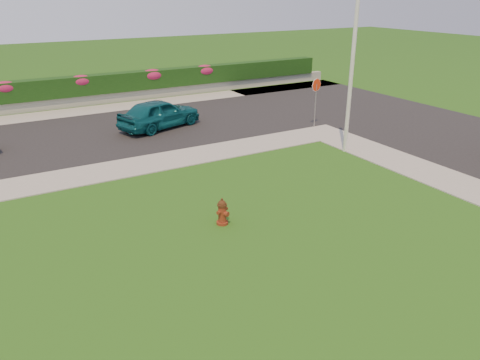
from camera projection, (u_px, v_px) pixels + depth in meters
ground at (334, 260)px, 11.70m from camera, size 120.00×120.00×0.00m
street_far at (37, 143)px, 20.63m from camera, size 26.00×8.00×0.04m
sidewalk_far at (28, 185)px, 16.15m from camera, size 24.00×2.00×0.04m
curb_corner at (323, 133)px, 22.15m from camera, size 2.00×2.00×0.04m
sidewalk_beyond at (99, 109)px, 26.49m from camera, size 34.00×2.00×0.04m
retaining_wall at (92, 99)px, 27.59m from camera, size 34.00×0.40×0.60m
hedge at (90, 85)px, 27.35m from camera, size 32.00×0.90×1.10m
fire_hydrant at (222, 212)px, 13.38m from camera, size 0.41×0.40×0.80m
sedan_teal at (159, 114)px, 22.57m from camera, size 4.49×2.91×1.42m
utility_pole at (351, 75)px, 18.46m from camera, size 0.16×0.16×6.34m
stop_sign at (316, 91)px, 22.38m from camera, size 0.65×0.17×2.42m
flower_clump_c at (5, 88)px, 25.08m from camera, size 1.34×0.86×0.67m
flower_clump_d at (81, 81)px, 26.92m from camera, size 1.33×0.86×0.67m
flower_clump_e at (152, 75)px, 28.92m from camera, size 1.44×0.93×0.72m
flower_clump_f at (205, 70)px, 30.58m from camera, size 1.42×0.91×0.71m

